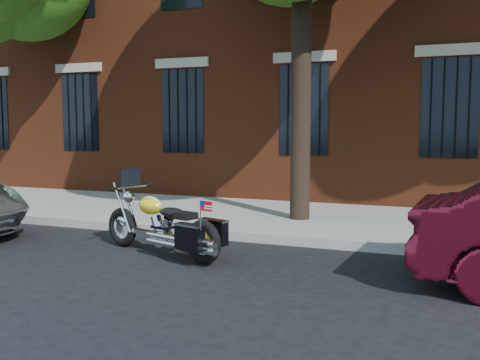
% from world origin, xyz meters
% --- Properties ---
extents(ground, '(120.00, 120.00, 0.00)m').
position_xyz_m(ground, '(0.00, 0.00, 0.00)').
color(ground, black).
rests_on(ground, ground).
extents(curb, '(40.00, 0.16, 0.15)m').
position_xyz_m(curb, '(0.00, 1.38, 0.07)').
color(curb, gray).
rests_on(curb, ground).
extents(sidewalk, '(40.00, 3.60, 0.15)m').
position_xyz_m(sidewalk, '(0.00, 3.26, 0.07)').
color(sidewalk, gray).
rests_on(sidewalk, ground).
extents(motorcycle, '(2.22, 1.16, 1.21)m').
position_xyz_m(motorcycle, '(-0.69, 0.03, 0.41)').
color(motorcycle, black).
rests_on(motorcycle, ground).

